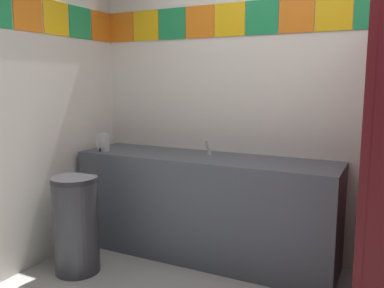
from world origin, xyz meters
TOP-DOWN VIEW (x-y plane):
  - wall_back at (-0.00, 1.48)m, footprint 3.63×0.09m
  - vanity_counter at (-0.66, 1.15)m, footprint 2.21×0.58m
  - faucet_center at (-0.66, 1.24)m, footprint 0.04×0.10m
  - soap_dispenser at (-1.58, 0.98)m, footprint 0.09×0.09m
  - trash_bin at (-1.43, 0.43)m, footprint 0.36×0.36m

SIDE VIEW (x-z plane):
  - trash_bin at x=-1.43m, z-range 0.00..0.77m
  - vanity_counter at x=-0.66m, z-range 0.01..0.88m
  - faucet_center at x=-0.66m, z-range 0.85..0.99m
  - soap_dispenser at x=-1.58m, z-range 0.87..1.03m
  - wall_back at x=0.00m, z-range 0.01..2.58m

